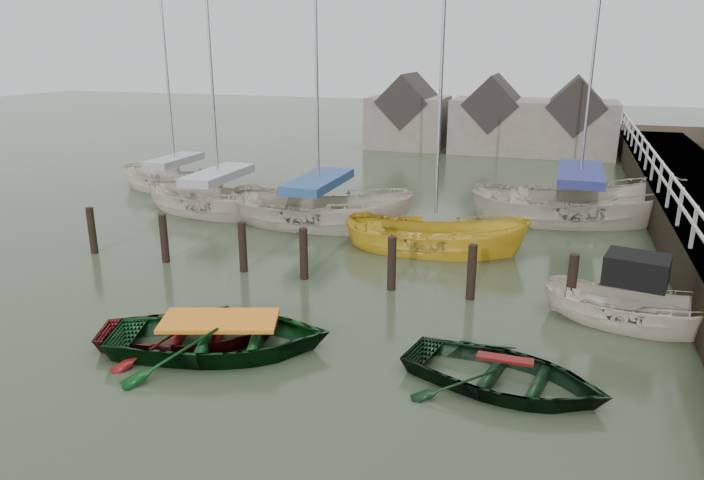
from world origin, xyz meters
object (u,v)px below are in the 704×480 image
(rowboat_green, at_px, (222,351))
(sailboat_c, at_px, (434,250))
(motorboat, at_px, (631,320))
(rowboat_dkgreen, at_px, (503,387))
(sailboat_b, at_px, (319,223))
(rowboat_red, at_px, (191,342))
(sailboat_e, at_px, (177,189))
(sailboat_a, at_px, (220,211))
(sailboat_d, at_px, (575,219))

(rowboat_green, xyz_separation_m, sailboat_c, (2.80, 7.85, 0.01))
(rowboat_green, height_order, motorboat, motorboat)
(rowboat_dkgreen, distance_m, sailboat_b, 11.44)
(rowboat_red, bearing_deg, sailboat_e, 13.03)
(rowboat_red, bearing_deg, sailboat_b, -17.01)
(rowboat_green, relative_size, sailboat_e, 0.44)
(rowboat_red, distance_m, rowboat_green, 0.81)
(sailboat_a, xyz_separation_m, sailboat_c, (8.40, -1.83, -0.05))
(motorboat, bearing_deg, rowboat_green, 128.28)
(rowboat_red, xyz_separation_m, rowboat_green, (0.80, -0.12, 0.00))
(motorboat, xyz_separation_m, sailboat_a, (-13.60, 5.68, -0.05))
(sailboat_a, bearing_deg, rowboat_green, -142.96)
(sailboat_c, bearing_deg, sailboat_d, -43.94)
(rowboat_dkgreen, distance_m, motorboat, 4.35)
(sailboat_c, relative_size, sailboat_e, 0.96)
(rowboat_red, height_order, sailboat_d, sailboat_d)
(rowboat_green, relative_size, sailboat_d, 0.36)
(rowboat_dkgreen, relative_size, motorboat, 0.91)
(sailboat_e, bearing_deg, sailboat_a, -119.83)
(rowboat_dkgreen, bearing_deg, sailboat_a, 61.75)
(rowboat_dkgreen, relative_size, sailboat_d, 0.30)
(rowboat_green, bearing_deg, sailboat_a, 11.35)
(rowboat_green, height_order, sailboat_b, sailboat_b)
(motorboat, distance_m, sailboat_c, 6.47)
(sailboat_b, relative_size, sailboat_e, 1.06)
(sailboat_b, bearing_deg, sailboat_e, 67.25)
(rowboat_green, bearing_deg, rowboat_dkgreen, -104.77)
(rowboat_red, distance_m, sailboat_d, 14.77)
(rowboat_green, distance_m, sailboat_b, 9.47)
(sailboat_a, xyz_separation_m, sailboat_e, (-3.74, 2.82, 0.00))
(sailboat_a, relative_size, sailboat_b, 1.12)
(rowboat_red, bearing_deg, rowboat_green, -120.43)
(rowboat_green, relative_size, sailboat_c, 0.46)
(rowboat_green, xyz_separation_m, sailboat_e, (-9.34, 12.50, 0.07))
(rowboat_red, relative_size, rowboat_dkgreen, 0.99)
(sailboat_d, bearing_deg, rowboat_dkgreen, 160.48)
(rowboat_red, bearing_deg, motorboat, -87.82)
(motorboat, height_order, sailboat_a, sailboat_a)
(sailboat_c, relative_size, sailboat_d, 0.78)
(rowboat_dkgreen, bearing_deg, sailboat_c, 31.90)
(rowboat_red, xyz_separation_m, motorboat, (8.80, 3.87, 0.11))
(rowboat_dkgreen, xyz_separation_m, sailboat_d, (1.30, 12.35, 0.06))
(sailboat_d, height_order, sailboat_e, sailboat_d)
(motorboat, bearing_deg, sailboat_e, 75.61)
(motorboat, xyz_separation_m, sailboat_d, (-1.12, 8.74, -0.05))
(rowboat_dkgreen, bearing_deg, sailboat_b, 49.94)
(rowboat_red, bearing_deg, sailboat_c, -46.60)
(rowboat_red, height_order, sailboat_a, sailboat_a)
(rowboat_dkgreen, height_order, sailboat_b, sailboat_b)
(rowboat_green, relative_size, sailboat_a, 0.37)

